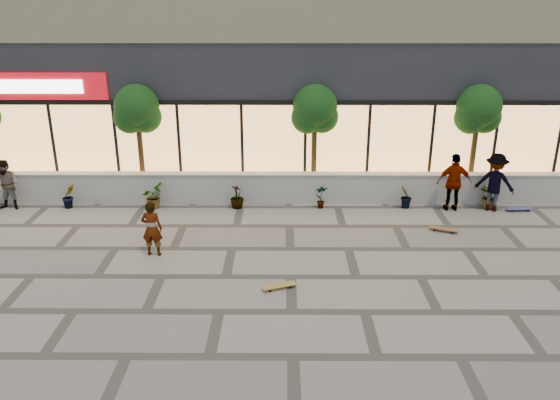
{
  "coord_description": "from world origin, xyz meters",
  "views": [
    {
      "loc": [
        1.42,
        -10.55,
        6.57
      ],
      "look_at": [
        1.35,
        3.69,
        1.3
      ],
      "focal_mm": 35.0,
      "sensor_mm": 36.0,
      "label": 1
    }
  ],
  "objects_px": {
    "tree_midwest": "(137,112)",
    "skateboard_center": "(279,286)",
    "skater_center": "(152,229)",
    "skater_right_near": "(454,182)",
    "skateboard_right_near": "(443,229)",
    "skateboard_right_far": "(519,209)",
    "skater_left": "(7,185)",
    "tree_east": "(478,112)",
    "skater_right_far": "(495,182)",
    "tree_mideast": "(315,112)"
  },
  "relations": [
    {
      "from": "tree_midwest",
      "to": "skater_left",
      "type": "bearing_deg",
      "value": -161.16
    },
    {
      "from": "skater_center",
      "to": "skateboard_right_far",
      "type": "relative_size",
      "value": 1.75
    },
    {
      "from": "skater_center",
      "to": "tree_midwest",
      "type": "bearing_deg",
      "value": -70.45
    },
    {
      "from": "tree_mideast",
      "to": "skater_left",
      "type": "relative_size",
      "value": 2.34
    },
    {
      "from": "tree_midwest",
      "to": "tree_mideast",
      "type": "bearing_deg",
      "value": 0.0
    },
    {
      "from": "tree_east",
      "to": "skater_left",
      "type": "height_order",
      "value": "tree_east"
    },
    {
      "from": "tree_midwest",
      "to": "skater_right_near",
      "type": "bearing_deg",
      "value": -7.59
    },
    {
      "from": "tree_east",
      "to": "skater_right_near",
      "type": "distance_m",
      "value": 2.66
    },
    {
      "from": "skater_center",
      "to": "skater_right_near",
      "type": "xyz_separation_m",
      "value": [
        9.09,
        3.42,
        0.19
      ]
    },
    {
      "from": "tree_east",
      "to": "skater_right_far",
      "type": "relative_size",
      "value": 2.03
    },
    {
      "from": "skateboard_right_near",
      "to": "skater_center",
      "type": "bearing_deg",
      "value": -146.13
    },
    {
      "from": "skater_left",
      "to": "tree_midwest",
      "type": "bearing_deg",
      "value": 22.88
    },
    {
      "from": "tree_mideast",
      "to": "skateboard_right_near",
      "type": "bearing_deg",
      "value": -40.55
    },
    {
      "from": "skater_center",
      "to": "skateboard_right_near",
      "type": "xyz_separation_m",
      "value": [
        8.34,
        1.61,
        -0.69
      ]
    },
    {
      "from": "skateboard_center",
      "to": "skateboard_right_near",
      "type": "xyz_separation_m",
      "value": [
        4.9,
        3.46,
        0.0
      ]
    },
    {
      "from": "skateboard_center",
      "to": "skateboard_right_near",
      "type": "height_order",
      "value": "same"
    },
    {
      "from": "skateboard_center",
      "to": "skateboard_right_far",
      "type": "bearing_deg",
      "value": 12.95
    },
    {
      "from": "tree_midwest",
      "to": "tree_east",
      "type": "bearing_deg",
      "value": 0.0
    },
    {
      "from": "tree_east",
      "to": "skateboard_right_far",
      "type": "xyz_separation_m",
      "value": [
        1.21,
        -1.5,
        -2.9
      ]
    },
    {
      "from": "skater_right_far",
      "to": "skateboard_right_near",
      "type": "relative_size",
      "value": 2.25
    },
    {
      "from": "tree_midwest",
      "to": "skateboard_center",
      "type": "height_order",
      "value": "tree_midwest"
    },
    {
      "from": "skateboard_center",
      "to": "tree_east",
      "type": "bearing_deg",
      "value": 24.69
    },
    {
      "from": "tree_midwest",
      "to": "tree_mideast",
      "type": "distance_m",
      "value": 6.0
    },
    {
      "from": "tree_east",
      "to": "skater_left",
      "type": "xyz_separation_m",
      "value": [
        -15.6,
        -1.4,
        -2.15
      ]
    },
    {
      "from": "skater_right_near",
      "to": "skater_right_far",
      "type": "distance_m",
      "value": 1.32
    },
    {
      "from": "tree_east",
      "to": "skateboard_center",
      "type": "xyz_separation_m",
      "value": [
        -6.66,
        -6.67,
        -2.9
      ]
    },
    {
      "from": "skateboard_right_near",
      "to": "tree_midwest",
      "type": "bearing_deg",
      "value": -175.29
    },
    {
      "from": "tree_mideast",
      "to": "skateboard_right_near",
      "type": "height_order",
      "value": "tree_mideast"
    },
    {
      "from": "tree_mideast",
      "to": "skateboard_right_far",
      "type": "relative_size",
      "value": 4.45
    },
    {
      "from": "skater_center",
      "to": "skater_left",
      "type": "xyz_separation_m",
      "value": [
        -5.51,
        3.42,
        0.06
      ]
    },
    {
      "from": "tree_midwest",
      "to": "skateboard_center",
      "type": "bearing_deg",
      "value": -54.01
    },
    {
      "from": "tree_mideast",
      "to": "tree_east",
      "type": "height_order",
      "value": "same"
    },
    {
      "from": "skater_right_near",
      "to": "skater_center",
      "type": "bearing_deg",
      "value": 22.18
    },
    {
      "from": "skater_center",
      "to": "skateboard_center",
      "type": "distance_m",
      "value": 3.96
    },
    {
      "from": "skateboard_right_far",
      "to": "skater_center",
      "type": "bearing_deg",
      "value": -167.28
    },
    {
      "from": "skateboard_right_far",
      "to": "tree_midwest",
      "type": "bearing_deg",
      "value": 169.62
    },
    {
      "from": "skater_right_near",
      "to": "skateboard_right_near",
      "type": "height_order",
      "value": "skater_right_near"
    },
    {
      "from": "tree_east",
      "to": "skater_center",
      "type": "relative_size",
      "value": 2.54
    },
    {
      "from": "skateboard_center",
      "to": "skateboard_right_near",
      "type": "relative_size",
      "value": 1.0
    },
    {
      "from": "skater_right_near",
      "to": "skateboard_right_near",
      "type": "distance_m",
      "value": 2.14
    },
    {
      "from": "tree_east",
      "to": "skateboard_right_far",
      "type": "distance_m",
      "value": 3.48
    },
    {
      "from": "skater_left",
      "to": "skateboard_right_near",
      "type": "xyz_separation_m",
      "value": [
        13.85,
        -1.8,
        -0.75
      ]
    },
    {
      "from": "skater_center",
      "to": "skater_right_near",
      "type": "height_order",
      "value": "skater_right_near"
    },
    {
      "from": "skater_right_far",
      "to": "tree_east",
      "type": "bearing_deg",
      "value": -53.41
    },
    {
      "from": "tree_mideast",
      "to": "skater_center",
      "type": "height_order",
      "value": "tree_mideast"
    },
    {
      "from": "tree_midwest",
      "to": "skater_right_far",
      "type": "relative_size",
      "value": 2.03
    },
    {
      "from": "skateboard_center",
      "to": "skater_center",
      "type": "bearing_deg",
      "value": 131.35
    },
    {
      "from": "skater_center",
      "to": "skateboard_right_near",
      "type": "height_order",
      "value": "skater_center"
    },
    {
      "from": "skateboard_right_far",
      "to": "tree_mideast",
      "type": "bearing_deg",
      "value": 163.75
    },
    {
      "from": "skater_left",
      "to": "skater_right_near",
      "type": "distance_m",
      "value": 14.6
    }
  ]
}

